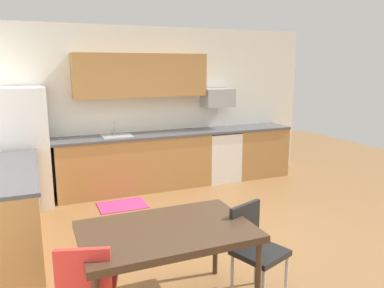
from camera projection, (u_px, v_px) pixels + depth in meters
The scene contains 17 objects.
ground_plane at pixel (224, 242), 4.55m from camera, with size 12.00×12.00×0.00m, color olive.
wall_back at pixel (156, 107), 6.66m from camera, with size 5.80×0.10×2.70m, color white.
cabinet_run_back at pixel (135, 164), 6.35m from camera, with size 2.54×0.60×0.90m, color #AD7A42.
cabinet_run_back_right at pixel (257, 152), 7.25m from camera, with size 1.01×0.60×0.90m, color #AD7A42.
cabinet_run_left at pixel (11, 211), 4.31m from camera, with size 0.60×2.00×0.90m, color #AD7A42.
countertop_back at pixel (162, 134), 6.44m from camera, with size 4.80×0.64×0.04m, color #4C4C51.
countertop_left at pixel (7, 171), 4.21m from camera, with size 0.64×2.00×0.04m, color #4C4C51.
upper_cabinets_back at pixel (141, 75), 6.24m from camera, with size 2.20×0.34×0.70m, color #AD7A42.
refrigerator at pixel (22, 148), 5.54m from camera, with size 0.76×0.70×1.76m, color white.
oven_range at pixel (220, 155), 6.94m from camera, with size 0.60×0.60×0.91m.
microwave at pixel (218, 98), 6.82m from camera, with size 0.54×0.36×0.32m, color #9EA0A5.
sink_basin at pixel (117, 140), 6.15m from camera, with size 0.48×0.40×0.14m, color #A5A8AD.
sink_faucet at pixel (114, 128), 6.28m from camera, with size 0.02×0.02×0.24m, color #B2B5BA.
dining_table at pixel (167, 235), 3.13m from camera, with size 1.40×0.90×0.76m.
chair_near_table at pixel (254, 244), 3.40m from camera, with size 0.51×0.51×0.85m.
chair_far_side at pixel (87, 286), 2.75m from camera, with size 0.50×0.50×0.85m.
floor_mat at pixel (122, 205), 5.71m from camera, with size 0.70×0.50×0.01m, color #CC3372.
Camera 1 is at (-1.99, -3.73, 2.07)m, focal length 35.69 mm.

